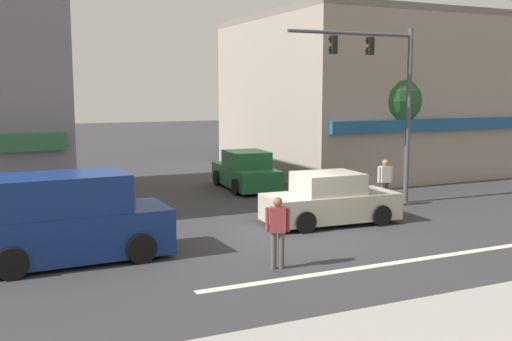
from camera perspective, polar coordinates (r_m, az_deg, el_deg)
ground_plane at (r=17.28m, az=4.62°, el=-5.96°), size 120.00×120.00×0.00m
lane_marking_stripe at (r=14.44m, az=11.54°, el=-8.84°), size 9.00×0.24×0.01m
building_right_corner at (r=31.60m, az=11.73°, el=7.05°), size 13.50×11.20×7.60m
street_tree at (r=26.69m, az=12.13°, el=6.50°), size 3.35×3.35×5.28m
utility_pole_near_left at (r=20.09m, az=-22.17°, el=8.07°), size 1.40×0.22×8.50m
utility_pole_far_right at (r=27.41m, az=9.81°, el=8.63°), size 1.40×0.22×8.82m
traffic_light_mast at (r=21.51m, az=12.29°, el=7.80°), size 4.89×0.31×6.20m
sedan_crossing_leftbound at (r=18.43m, az=7.06°, el=-2.87°), size 4.19×2.05×1.58m
sedan_crossing_center at (r=24.67m, az=-0.98°, el=-0.13°), size 2.11×4.21×1.58m
van_parked_curbside at (r=14.93m, az=-17.53°, el=-4.54°), size 4.64×2.12×2.11m
pedestrian_mid_crossing at (r=13.69m, az=2.07°, el=-5.52°), size 0.54×0.34×1.67m
pedestrian_far_side at (r=21.35m, az=12.18°, el=-0.89°), size 0.56×0.27×1.67m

